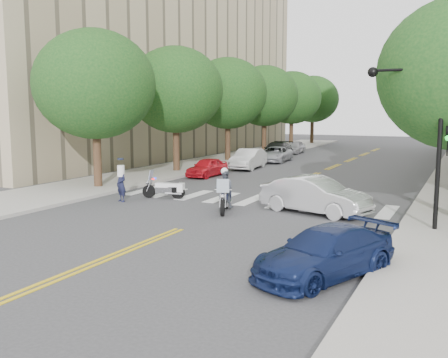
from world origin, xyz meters
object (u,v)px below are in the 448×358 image
Objects in this scene: sedan_blue at (325,253)px; officer_standing at (121,184)px; motorcycle_police at (225,192)px; convertible at (315,195)px; motorcycle_parked at (167,189)px.

officer_standing is at bearing 176.13° from sedan_blue.
motorcycle_police is 0.48× the size of convertible.
convertible is at bearing -105.26° from motorcycle_parked.
sedan_blue is (2.46, -7.56, -0.13)m from convertible.
motorcycle_police reaches higher than officer_standing.
motorcycle_police reaches higher than sedan_blue.
convertible is 1.06× the size of sedan_blue.
motorcycle_parked is at bearing 166.35° from sedan_blue.
convertible is at bearing 132.83° from sedan_blue.
motorcycle_police is at bearing 126.07° from convertible.
motorcycle_police is 4.15m from motorcycle_parked.
motorcycle_police is 1.35× the size of officer_standing.
motorcycle_parked is at bearing -43.50° from motorcycle_police.
officer_standing is at bearing 114.38° from convertible.
sedan_blue is (9.80, -7.77, 0.15)m from motorcycle_parked.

